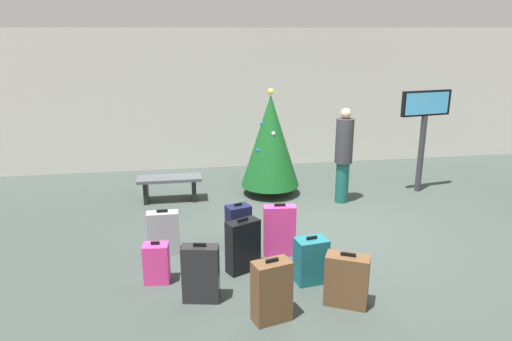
{
  "coord_description": "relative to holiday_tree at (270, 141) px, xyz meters",
  "views": [
    {
      "loc": [
        -2.29,
        -6.84,
        3.18
      ],
      "look_at": [
        -1.08,
        0.68,
        0.9
      ],
      "focal_mm": 33.27,
      "sensor_mm": 36.0,
      "label": 1
    }
  ],
  "objects": [
    {
      "name": "ground_plane",
      "position": [
        0.58,
        -2.01,
        -1.09
      ],
      "size": [
        16.0,
        16.0,
        0.0
      ],
      "primitive_type": "plane",
      "color": "#38423D"
    },
    {
      "name": "back_wall",
      "position": [
        0.58,
        2.17,
        0.52
      ],
      "size": [
        16.0,
        0.2,
        3.21
      ],
      "primitive_type": "cube",
      "color": "beige",
      "rests_on": "ground_plane"
    },
    {
      "name": "holiday_tree",
      "position": [
        0.0,
        0.0,
        0.0
      ],
      "size": [
        1.15,
        1.15,
        2.1
      ],
      "color": "#4C3319",
      "rests_on": "ground_plane"
    },
    {
      "name": "flight_info_kiosk",
      "position": [
        3.01,
        -0.32,
        0.38
      ],
      "size": [
        1.07,
        0.25,
        2.04
      ],
      "color": "#333338",
      "rests_on": "ground_plane"
    },
    {
      "name": "waiting_bench",
      "position": [
        -1.97,
        -0.11,
        -0.74
      ],
      "size": [
        1.21,
        0.44,
        0.48
      ],
      "color": "#4C5159",
      "rests_on": "ground_plane"
    },
    {
      "name": "traveller_0",
      "position": [
        1.26,
        -0.68,
        -0.13
      ],
      "size": [
        0.45,
        0.45,
        1.8
      ],
      "color": "#19594C",
      "rests_on": "ground_plane"
    },
    {
      "name": "suitcase_0",
      "position": [
        -1.56,
        -3.71,
        -0.72
      ],
      "size": [
        0.47,
        0.27,
        0.76
      ],
      "color": "#232326",
      "rests_on": "ground_plane"
    },
    {
      "name": "suitcase_1",
      "position": [
        -0.13,
        -3.49,
        -0.78
      ],
      "size": [
        0.44,
        0.34,
        0.64
      ],
      "color": "#19606B",
      "rests_on": "ground_plane"
    },
    {
      "name": "suitcase_2",
      "position": [
        -0.37,
        -2.65,
        -0.71
      ],
      "size": [
        0.47,
        0.21,
        0.79
      ],
      "color": "#E5388C",
      "rests_on": "ground_plane"
    },
    {
      "name": "suitcase_3",
      "position": [
        -0.96,
        -3.06,
        -0.72
      ],
      "size": [
        0.5,
        0.38,
        0.77
      ],
      "color": "black",
      "rests_on": "ground_plane"
    },
    {
      "name": "suitcase_4",
      "position": [
        -0.79,
        -4.24,
        -0.72
      ],
      "size": [
        0.47,
        0.35,
        0.77
      ],
      "color": "brown",
      "rests_on": "ground_plane"
    },
    {
      "name": "suitcase_5",
      "position": [
        0.15,
        -4.08,
        -0.76
      ],
      "size": [
        0.56,
        0.44,
        0.68
      ],
      "color": "brown",
      "rests_on": "ground_plane"
    },
    {
      "name": "suitcase_6",
      "position": [
        -0.92,
        -2.27,
        -0.76
      ],
      "size": [
        0.4,
        0.34,
        0.69
      ],
      "color": "#141938",
      "rests_on": "ground_plane"
    },
    {
      "name": "suitcase_7",
      "position": [
        -2.11,
        -3.18,
        -0.82
      ],
      "size": [
        0.34,
        0.25,
        0.57
      ],
      "color": "#E5388C",
      "rests_on": "ground_plane"
    },
    {
      "name": "suitcase_8",
      "position": [
        -2.04,
        -2.35,
        -0.76
      ],
      "size": [
        0.46,
        0.2,
        0.68
      ],
      "color": "#9EA0A5",
      "rests_on": "ground_plane"
    }
  ]
}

